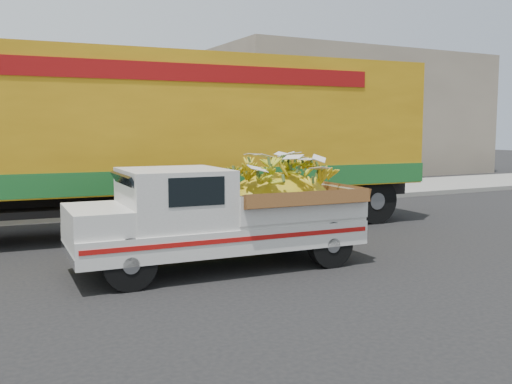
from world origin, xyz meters
TOP-DOWN VIEW (x-y plane):
  - ground at (0.00, 0.00)m, footprint 100.00×100.00m
  - curb at (0.00, 6.85)m, footprint 60.00×0.25m
  - sidewalk at (0.00, 8.95)m, footprint 60.00×4.00m
  - building_right at (14.00, 15.85)m, footprint 14.00×6.00m
  - pickup_truck at (0.36, 0.71)m, footprint 4.72×1.92m
  - semi_trailer at (0.48, 4.40)m, footprint 12.04×3.40m

SIDE VIEW (x-z plane):
  - ground at x=0.00m, z-range 0.00..0.00m
  - sidewalk at x=0.00m, z-range 0.00..0.14m
  - curb at x=0.00m, z-range 0.00..0.15m
  - pickup_truck at x=0.36m, z-range 0.06..1.69m
  - semi_trailer at x=0.48m, z-range 0.22..4.02m
  - building_right at x=14.00m, z-range 0.00..6.00m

